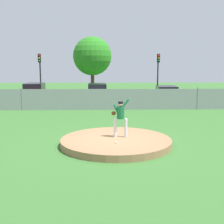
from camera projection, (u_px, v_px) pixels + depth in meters
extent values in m
plane|color=#386B2D|center=(112.00, 119.00, 18.32)|extent=(80.00, 80.00, 0.00)
cube|color=#2B2B2D|center=(109.00, 102.00, 26.71)|extent=(44.00, 7.00, 0.01)
cylinder|color=#99704C|center=(116.00, 142.00, 12.37)|extent=(4.72, 4.72, 0.28)
cylinder|color=silver|center=(115.00, 128.00, 12.55)|extent=(0.13, 0.13, 0.82)
cylinder|color=silver|center=(126.00, 128.00, 12.56)|extent=(0.13, 0.13, 0.82)
cylinder|color=#145933|center=(121.00, 113.00, 12.45)|extent=(0.32, 0.32, 0.53)
cylinder|color=#145933|center=(125.00, 104.00, 12.40)|extent=(0.39, 0.10, 0.47)
cylinder|color=#145933|center=(116.00, 110.00, 12.42)|extent=(0.28, 0.10, 0.46)
ellipsoid|color=#4C2D14|center=(114.00, 113.00, 12.49)|extent=(0.20, 0.12, 0.18)
sphere|color=tan|center=(121.00, 104.00, 12.39)|extent=(0.20, 0.20, 0.20)
cylinder|color=black|center=(121.00, 103.00, 12.38)|extent=(0.21, 0.21, 0.09)
sphere|color=white|center=(116.00, 142.00, 11.62)|extent=(0.07, 0.07, 0.07)
cube|color=gray|center=(110.00, 99.00, 22.14)|extent=(33.64, 0.03, 1.61)
cylinder|color=slate|center=(22.00, 99.00, 21.93)|extent=(0.07, 0.07, 1.71)
cylinder|color=slate|center=(197.00, 99.00, 22.33)|extent=(0.07, 0.07, 1.71)
cube|color=#B7BABF|center=(97.00, 95.00, 26.81)|extent=(1.87, 4.46, 0.77)
cube|color=black|center=(97.00, 87.00, 26.70)|extent=(1.68, 2.47, 0.64)
cylinder|color=black|center=(97.00, 97.00, 28.23)|extent=(1.84, 0.68, 0.64)
cylinder|color=black|center=(97.00, 101.00, 25.52)|extent=(1.84, 0.68, 0.64)
cube|color=#A81919|center=(35.00, 95.00, 26.79)|extent=(2.03, 4.85, 0.75)
cube|color=black|center=(35.00, 87.00, 26.67)|extent=(1.77, 2.70, 0.71)
cylinder|color=black|center=(38.00, 97.00, 28.30)|extent=(1.86, 0.74, 0.64)
cylinder|color=black|center=(32.00, 101.00, 25.40)|extent=(1.86, 0.74, 0.64)
cube|color=silver|center=(166.00, 96.00, 26.47)|extent=(2.13, 4.82, 0.65)
cube|color=black|center=(166.00, 89.00, 26.37)|extent=(1.85, 2.69, 0.58)
cylinder|color=black|center=(164.00, 97.00, 27.96)|extent=(1.93, 0.76, 0.64)
cylinder|color=black|center=(169.00, 101.00, 25.08)|extent=(1.93, 0.76, 0.64)
cone|color=orange|center=(76.00, 103.00, 23.85)|extent=(0.32, 0.32, 0.55)
cube|color=black|center=(76.00, 107.00, 23.89)|extent=(0.40, 0.40, 0.03)
cylinder|color=black|center=(40.00, 76.00, 30.76)|extent=(0.14, 0.14, 4.59)
cube|color=black|center=(39.00, 58.00, 30.29)|extent=(0.28, 0.24, 0.90)
sphere|color=red|center=(39.00, 55.00, 30.13)|extent=(0.18, 0.18, 0.18)
sphere|color=orange|center=(39.00, 58.00, 30.17)|extent=(0.18, 0.18, 0.18)
sphere|color=green|center=(39.00, 61.00, 30.22)|extent=(0.18, 0.18, 0.18)
cylinder|color=black|center=(158.00, 76.00, 31.12)|extent=(0.14, 0.14, 4.60)
cube|color=black|center=(158.00, 58.00, 30.65)|extent=(0.28, 0.24, 0.90)
sphere|color=red|center=(159.00, 55.00, 30.49)|extent=(0.18, 0.18, 0.18)
sphere|color=orange|center=(159.00, 58.00, 30.53)|extent=(0.18, 0.18, 0.18)
sphere|color=green|center=(159.00, 61.00, 30.57)|extent=(0.18, 0.18, 0.18)
cylinder|color=#4C331E|center=(93.00, 81.00, 36.46)|extent=(0.44, 0.44, 2.87)
sphere|color=#2A801F|center=(92.00, 56.00, 35.97)|extent=(4.78, 4.78, 4.78)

